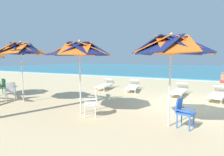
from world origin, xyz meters
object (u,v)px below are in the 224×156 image
plastic_chair_0 (183,111)px  beach_umbrella_2 (21,49)px  beach_umbrella_0 (171,46)px  sun_lounger_2 (133,86)px  plastic_chair_5 (2,86)px  sun_lounger_3 (105,85)px  sun_lounger_0 (218,94)px  sun_lounger_1 (179,90)px  plastic_chair_1 (92,102)px  plastic_chair_2 (11,90)px  beachgoer_seated (222,79)px  beach_umbrella_1 (80,50)px

plastic_chair_0 → beach_umbrella_2: size_ratio=0.31×
beach_umbrella_0 → sun_lounger_2: bearing=119.1°
plastic_chair_5 → sun_lounger_3: plastic_chair_5 is taller
beach_umbrella_0 → sun_lounger_2: size_ratio=1.23×
sun_lounger_0 → beach_umbrella_2: bearing=-151.8°
sun_lounger_1 → sun_lounger_2: same height
beach_umbrella_2 → sun_lounger_3: size_ratio=1.26×
beach_umbrella_0 → plastic_chair_5: beach_umbrella_0 is taller
beach_umbrella_0 → sun_lounger_1: beach_umbrella_0 is taller
plastic_chair_0 → plastic_chair_1: same height
plastic_chair_2 → plastic_chair_5: same height
beach_umbrella_2 → plastic_chair_2: beach_umbrella_2 is taller
plastic_chair_0 → plastic_chair_1: bearing=-175.9°
sun_lounger_1 → beach_umbrella_2: bearing=-143.1°
plastic_chair_0 → beachgoer_seated: 12.10m
plastic_chair_1 → sun_lounger_2: 5.52m
plastic_chair_0 → beach_umbrella_2: (-6.89, 0.23, 1.89)m
beach_umbrella_1 → beachgoer_seated: size_ratio=2.87×
beach_umbrella_0 → sun_lounger_2: 6.49m
sun_lounger_0 → sun_lounger_2: size_ratio=1.00×
sun_lounger_0 → plastic_chair_0: bearing=-104.4°
beach_umbrella_0 → sun_lounger_1: (-0.22, 5.03, -2.07)m
beach_umbrella_1 → sun_lounger_1: beach_umbrella_1 is taller
beach_umbrella_1 → plastic_chair_5: bearing=169.5°
plastic_chair_1 → sun_lounger_0: bearing=49.3°
sun_lounger_0 → sun_lounger_2: 4.61m
plastic_chair_5 → sun_lounger_1: 9.75m
beach_umbrella_0 → beach_umbrella_1: beach_umbrella_0 is taller
plastic_chair_1 → plastic_chair_2: (-4.83, 0.46, 0.00)m
beach_umbrella_2 → plastic_chair_5: (-2.64, 0.78, -1.89)m
beach_umbrella_0 → plastic_chair_1: 3.15m
beach_umbrella_1 → sun_lounger_3: (-1.72, 5.22, -2.03)m
plastic_chair_5 → beachgoer_seated: beachgoer_seated is taller
beach_umbrella_0 → sun_lounger_1: 5.44m
sun_lounger_3 → beachgoer_seated: size_ratio=2.38×
beach_umbrella_2 → plastic_chair_2: 2.09m
plastic_chair_0 → plastic_chair_2: (-7.77, 0.25, 0.00)m
plastic_chair_0 → plastic_chair_5: bearing=173.9°
beach_umbrella_0 → beach_umbrella_2: bearing=177.2°
beach_umbrella_0 → plastic_chair_2: 7.61m
plastic_chair_0 → beach_umbrella_2: 7.15m
plastic_chair_1 → sun_lounger_1: bearing=65.8°
sun_lounger_3 → beachgoer_seated: 9.91m
beach_umbrella_2 → beach_umbrella_0: bearing=-2.8°
sun_lounger_3 → sun_lounger_0: bearing=-4.9°
sun_lounger_2 → plastic_chair_0: bearing=-57.4°
beach_umbrella_1 → beach_umbrella_0: bearing=0.5°
plastic_chair_1 → beach_umbrella_2: beach_umbrella_2 is taller
beach_umbrella_1 → beach_umbrella_2: (-3.39, 0.34, 0.08)m
sun_lounger_2 → sun_lounger_0: bearing=-9.1°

